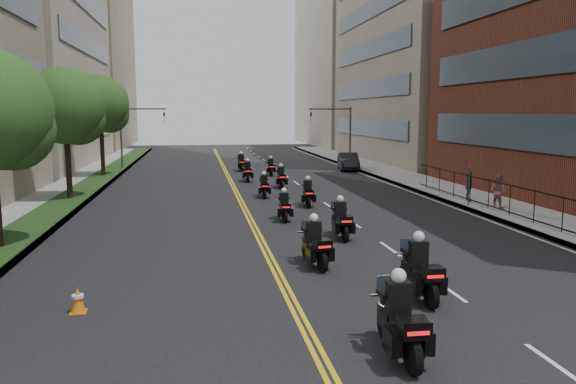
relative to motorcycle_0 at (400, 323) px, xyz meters
name	(u,v)px	position (x,y,z in m)	size (l,w,h in m)	color
ground	(407,379)	(-0.19, -0.96, -0.74)	(160.00, 160.00, 0.00)	black
sidewalk_right	(440,189)	(11.81, 24.04, -0.67)	(4.00, 90.00, 0.15)	gray
sidewalk_left	(60,197)	(-12.19, 24.04, -0.67)	(4.00, 90.00, 0.15)	gray
grass_strip	(74,196)	(-11.39, 24.04, -0.57)	(2.00, 90.00, 0.04)	#163613
building_right_tan	(438,17)	(21.29, 47.04, 14.26)	(15.11, 28.00, 30.00)	#786C58
building_right_far	(357,62)	(21.31, 77.04, 12.26)	(15.00, 28.00, 26.00)	gray
building_left_far	(69,58)	(-22.19, 77.04, 12.26)	(16.00, 28.00, 26.00)	#786C58
iron_fence	(548,210)	(10.81, 11.04, 0.16)	(0.05, 28.00, 1.50)	black
street_trees	(43,111)	(-11.24, 17.65, 4.39)	(4.40, 38.40, 7.98)	#311E15
traffic_signal_right	(340,127)	(9.35, 41.04, 2.96)	(4.09, 0.20, 5.60)	#3F3F44
traffic_signal_left	(132,128)	(-9.73, 41.04, 2.96)	(4.09, 0.20, 5.60)	#3F3F44
motorcycle_0	(400,323)	(0.00, 0.00, 0.00)	(0.59, 2.54, 1.87)	black
motorcycle_1	(420,273)	(1.86, 3.45, 0.00)	(0.58, 2.54, 1.88)	black
motorcycle_2	(315,246)	(-0.28, 7.18, -0.04)	(0.69, 2.38, 1.76)	black
motorcycle_3	(341,221)	(1.64, 11.14, -0.05)	(0.55, 2.37, 1.75)	black
motorcycle_4	(284,208)	(-0.05, 15.28, -0.13)	(0.52, 2.10, 1.55)	black
motorcycle_5	(308,194)	(1.86, 19.13, -0.09)	(0.65, 2.24, 1.65)	black
motorcycle_6	(264,187)	(-0.13, 22.68, -0.12)	(0.52, 2.13, 1.57)	black
motorcycle_7	(281,178)	(1.53, 26.79, -0.09)	(0.53, 2.25, 1.66)	black
motorcycle_8	(248,172)	(-0.40, 30.71, -0.06)	(0.56, 2.32, 1.71)	black
motorcycle_9	(271,168)	(1.83, 34.37, -0.11)	(0.50, 2.15, 1.59)	black
motorcycle_10	(241,163)	(-0.27, 38.15, -0.06)	(0.58, 2.32, 1.71)	black
parked_sedan	(348,161)	(9.21, 37.58, 0.02)	(1.62, 4.63, 1.53)	black
pedestrian_b	(498,191)	(11.35, 16.07, 0.28)	(0.84, 0.66, 1.73)	#995361
pedestrian_c	(469,186)	(11.01, 18.59, 0.24)	(0.97, 0.40, 1.66)	#3E3E45
traffic_cone	(78,300)	(-7.19, 3.85, -0.41)	(0.40, 0.40, 0.67)	orange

